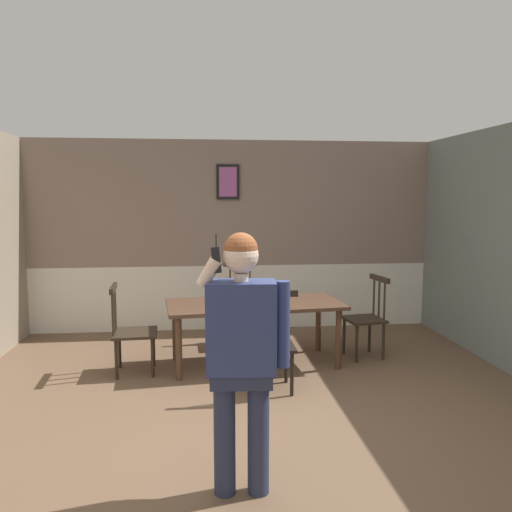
% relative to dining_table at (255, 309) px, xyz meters
% --- Properties ---
extents(ground_plane, '(7.45, 7.45, 0.00)m').
position_rel_dining_table_xyz_m(ground_plane, '(-0.14, -1.71, -0.64)').
color(ground_plane, brown).
extents(room_back_partition, '(5.84, 0.17, 2.71)m').
position_rel_dining_table_xyz_m(room_back_partition, '(-0.14, 1.68, 0.66)').
color(room_back_partition, gray).
rests_on(room_back_partition, ground_plane).
extents(dining_table, '(2.04, 1.08, 0.72)m').
position_rel_dining_table_xyz_m(dining_table, '(0.00, 0.00, 0.00)').
color(dining_table, '#4C3323').
rests_on(dining_table, ground_plane).
extents(chair_near_window, '(0.47, 0.47, 1.06)m').
position_rel_dining_table_xyz_m(chair_near_window, '(-0.08, 0.83, -0.15)').
color(chair_near_window, '#513823').
rests_on(chair_near_window, ground_plane).
extents(chair_by_doorway, '(0.46, 0.46, 1.04)m').
position_rel_dining_table_xyz_m(chair_by_doorway, '(0.08, -0.83, -0.16)').
color(chair_by_doorway, black).
rests_on(chair_by_doorway, ground_plane).
extents(chair_at_table_head, '(0.50, 0.50, 0.97)m').
position_rel_dining_table_xyz_m(chair_at_table_head, '(-1.37, -0.14, -0.17)').
color(chair_at_table_head, '#2D2319').
rests_on(chair_at_table_head, ground_plane).
extents(chair_opposite_corner, '(0.49, 0.49, 0.98)m').
position_rel_dining_table_xyz_m(chair_opposite_corner, '(1.36, 0.14, -0.17)').
color(chair_opposite_corner, '#2D2319').
rests_on(chair_opposite_corner, ground_plane).
extents(person_figure, '(0.59, 0.27, 1.70)m').
position_rel_dining_table_xyz_m(person_figure, '(-0.34, -2.55, 0.35)').
color(person_figure, '#282E49').
rests_on(person_figure, ground_plane).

